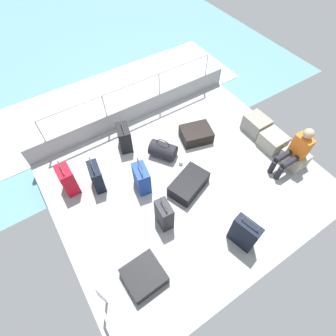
# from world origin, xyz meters

# --- Properties ---
(ground_plane) EXTENTS (4.40, 5.20, 0.06)m
(ground_plane) POSITION_xyz_m (0.00, 0.00, -0.03)
(ground_plane) COLOR #939699
(gunwale_port) EXTENTS (0.06, 5.20, 0.45)m
(gunwale_port) POSITION_xyz_m (-2.17, 0.00, 0.23)
(gunwale_port) COLOR #939699
(gunwale_port) RESTS_ON ground_plane
(railing_port) EXTENTS (0.04, 4.20, 1.02)m
(railing_port) POSITION_xyz_m (-2.17, 0.00, 0.78)
(railing_port) COLOR silver
(railing_port) RESTS_ON ground_plane
(stair_rail_starboard) EXTENTS (0.94, 0.04, 0.97)m
(stair_rail_starboard) POSITION_xyz_m (1.60, -2.35, 0.65)
(stair_rail_starboard) COLOR silver
(stair_rail_starboard) RESTS_ON ground_plane
(sea_wake) EXTENTS (12.00, 12.00, 0.01)m
(sea_wake) POSITION_xyz_m (-3.60, 0.00, -0.34)
(sea_wake) COLOR #598C9E
(sea_wake) RESTS_ON ground_plane
(cargo_crate_0) EXTENTS (0.56, 0.44, 0.38)m
(cargo_crate_0) POSITION_xyz_m (-0.30, 2.15, 0.19)
(cargo_crate_0) COLOR gray
(cargo_crate_0) RESTS_ON ground_plane
(cargo_crate_1) EXTENTS (0.54, 0.46, 0.35)m
(cargo_crate_1) POSITION_xyz_m (0.26, 2.11, 0.17)
(cargo_crate_1) COLOR gray
(cargo_crate_1) RESTS_ON ground_plane
(cargo_crate_2) EXTENTS (0.53, 0.39, 0.35)m
(cargo_crate_2) POSITION_xyz_m (0.85, 2.14, 0.17)
(cargo_crate_2) COLOR #9E9989
(cargo_crate_2) RESTS_ON ground_plane
(passenger_seated) EXTENTS (0.34, 0.66, 1.05)m
(passenger_seated) POSITION_xyz_m (0.85, 1.96, 0.54)
(passenger_seated) COLOR orange
(passenger_seated) RESTS_ON ground_plane
(suitcase_0) EXTENTS (0.73, 0.91, 0.27)m
(suitcase_0) POSITION_xyz_m (0.15, -0.08, 0.14)
(suitcase_0) COLOR black
(suitcase_0) RESTS_ON ground_plane
(suitcase_1) EXTENTS (0.48, 0.36, 0.73)m
(suitcase_1) POSITION_xyz_m (-1.50, -0.62, 0.29)
(suitcase_1) COLOR black
(suitcase_1) RESTS_ON ground_plane
(suitcase_2) EXTENTS (0.69, 0.78, 0.28)m
(suitcase_2) POSITION_xyz_m (-0.85, 0.84, 0.14)
(suitcase_2) COLOR black
(suitcase_2) RESTS_ON ground_plane
(suitcase_3) EXTENTS (0.37, 0.25, 0.75)m
(suitcase_3) POSITION_xyz_m (0.51, -0.89, 0.31)
(suitcase_3) COLOR black
(suitcase_3) RESTS_ON ground_plane
(suitcase_4) EXTENTS (0.46, 0.31, 0.79)m
(suitcase_4) POSITION_xyz_m (-0.37, -0.83, 0.29)
(suitcase_4) COLOR navy
(suitcase_4) RESTS_ON ground_plane
(suitcase_5) EXTENTS (0.49, 0.30, 0.83)m
(suitcase_5) POSITION_xyz_m (1.54, 0.04, 0.35)
(suitcase_5) COLOR black
(suitcase_5) RESTS_ON ground_plane
(suitcase_6) EXTENTS (0.45, 0.26, 0.75)m
(suitcase_6) POSITION_xyz_m (-0.88, -1.55, 0.30)
(suitcase_6) COLOR black
(suitcase_6) RESTS_ON ground_plane
(suitcase_7) EXTENTS (0.60, 0.62, 0.23)m
(suitcase_7) POSITION_xyz_m (1.16, -1.68, 0.11)
(suitcase_7) COLOR black
(suitcase_7) RESTS_ON ground_plane
(suitcase_8) EXTENTS (0.37, 0.26, 0.78)m
(suitcase_8) POSITION_xyz_m (-1.10, -2.04, 0.32)
(suitcase_8) COLOR #B70C1E
(suitcase_8) RESTS_ON ground_plane
(duffel_bag) EXTENTS (0.66, 0.60, 0.51)m
(duffel_bag) POSITION_xyz_m (-0.83, -0.06, 0.18)
(duffel_bag) COLOR black
(duffel_bag) RESTS_ON ground_plane
(paper_cup) EXTENTS (0.08, 0.08, 0.10)m
(paper_cup) POSITION_xyz_m (-0.43, 0.13, 0.05)
(paper_cup) COLOR white
(paper_cup) RESTS_ON ground_plane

